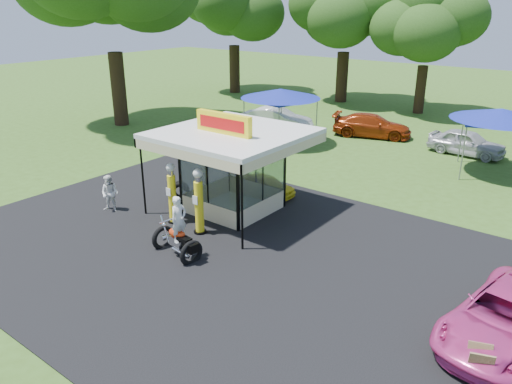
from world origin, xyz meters
TOP-DOWN VIEW (x-y plane):
  - ground at (0.00, 0.00)m, footprint 120.00×120.00m
  - asphalt_apron at (0.00, 2.00)m, footprint 20.00×14.00m
  - gas_station_kiosk at (-2.00, 4.99)m, footprint 5.40×5.40m
  - gas_pump_left at (-3.03, 2.57)m, footprint 0.46×0.46m
  - gas_pump_right at (-1.54, 2.51)m, footprint 0.48×0.48m
  - motorcycle at (-0.86, 0.78)m, footprint 1.99×1.13m
  - spare_tires at (-4.57, 4.43)m, footprint 1.07×0.91m
  - a_frame_sign at (8.89, 0.65)m, footprint 0.58×0.64m
  - kiosk_car at (-2.00, 7.20)m, footprint 2.82×1.13m
  - pink_sedan at (9.02, 2.67)m, footprint 2.94×5.18m
  - spectator_west at (-5.94, 1.81)m, footprint 0.93×0.84m
  - bg_car_a at (-8.41, 17.04)m, footprint 4.99×2.65m
  - bg_car_b at (-2.78, 19.66)m, footprint 5.29×3.37m
  - bg_car_c at (3.24, 19.17)m, footprint 4.26×1.92m
  - tent_west at (-6.52, 14.76)m, footprint 4.74×4.74m
  - tent_east at (5.27, 16.56)m, footprint 4.73×4.73m
  - oak_far_a at (-20.40, 27.04)m, footprint 10.20×10.20m
  - oak_far_b at (-10.15, 29.08)m, footprint 9.63×9.63m
  - oak_far_c at (-3.08, 28.54)m, footprint 8.64×8.64m

SIDE VIEW (x-z plane):
  - ground at x=0.00m, z-range 0.00..0.00m
  - asphalt_apron at x=0.00m, z-range 0.00..0.04m
  - spare_tires at x=-4.57m, z-range -0.01..0.85m
  - kiosk_car at x=-2.00m, z-range 0.00..0.96m
  - a_frame_sign at x=8.89m, z-range 0.01..0.96m
  - pink_sedan at x=9.02m, z-range 0.00..1.36m
  - bg_car_c at x=3.24m, z-range 0.00..1.42m
  - bg_car_b at x=-2.78m, z-range 0.00..1.43m
  - spectator_west at x=-5.94m, z-range 0.00..1.56m
  - bg_car_a at x=-8.41m, z-range 0.00..1.56m
  - motorcycle at x=-0.86m, z-range -0.25..2.04m
  - gas_pump_left at x=-3.03m, z-range -0.05..2.40m
  - gas_pump_right at x=-1.54m, z-range -0.05..2.51m
  - gas_station_kiosk at x=-2.00m, z-range -0.31..3.87m
  - tent_east at x=5.27m, z-range 1.34..4.65m
  - tent_west at x=-6.52m, z-range 1.34..4.66m
  - oak_far_c at x=-3.08m, z-range 1.37..11.55m
  - oak_far_b at x=-10.15m, z-range 1.59..13.07m
  - oak_far_a at x=-20.40m, z-range 1.65..13.73m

